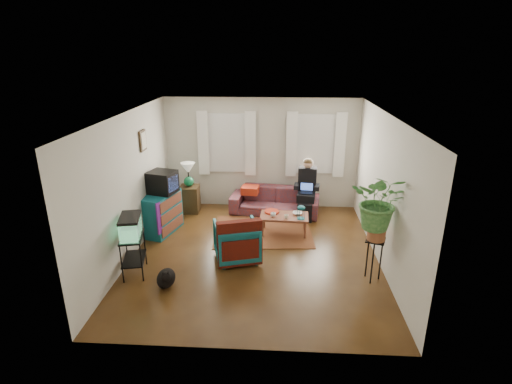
# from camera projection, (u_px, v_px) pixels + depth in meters

# --- Properties ---
(floor) EXTENTS (4.50, 5.00, 0.01)m
(floor) POSITION_uv_depth(u_px,v_px,m) (255.00, 254.00, 7.46)
(floor) COLOR #4F2B14
(floor) RESTS_ON ground
(ceiling) EXTENTS (4.50, 5.00, 0.01)m
(ceiling) POSITION_uv_depth(u_px,v_px,m) (255.00, 115.00, 6.58)
(ceiling) COLOR white
(ceiling) RESTS_ON wall_back
(wall_back) EXTENTS (4.50, 0.01, 2.60)m
(wall_back) POSITION_uv_depth(u_px,v_px,m) (261.00, 154.00, 9.37)
(wall_back) COLOR silver
(wall_back) RESTS_ON floor
(wall_front) EXTENTS (4.50, 0.01, 2.60)m
(wall_front) POSITION_uv_depth(u_px,v_px,m) (241.00, 260.00, 4.67)
(wall_front) COLOR silver
(wall_front) RESTS_ON floor
(wall_left) EXTENTS (0.01, 5.00, 2.60)m
(wall_left) POSITION_uv_depth(u_px,v_px,m) (130.00, 187.00, 7.15)
(wall_left) COLOR silver
(wall_left) RESTS_ON floor
(wall_right) EXTENTS (0.01, 5.00, 2.60)m
(wall_right) POSITION_uv_depth(u_px,v_px,m) (384.00, 192.00, 6.89)
(wall_right) COLOR silver
(wall_right) RESTS_ON floor
(window_left) EXTENTS (1.08, 0.04, 1.38)m
(window_left) POSITION_uv_depth(u_px,v_px,m) (227.00, 143.00, 9.31)
(window_left) COLOR white
(window_left) RESTS_ON wall_back
(window_right) EXTENTS (1.08, 0.04, 1.38)m
(window_right) POSITION_uv_depth(u_px,v_px,m) (315.00, 144.00, 9.19)
(window_right) COLOR white
(window_right) RESTS_ON wall_back
(curtains_left) EXTENTS (1.36, 0.06, 1.50)m
(curtains_left) POSITION_uv_depth(u_px,v_px,m) (227.00, 144.00, 9.23)
(curtains_left) COLOR white
(curtains_left) RESTS_ON wall_back
(curtains_right) EXTENTS (1.36, 0.06, 1.50)m
(curtains_right) POSITION_uv_depth(u_px,v_px,m) (316.00, 145.00, 9.12)
(curtains_right) COLOR white
(curtains_right) RESTS_ON wall_back
(picture_frame) EXTENTS (0.04, 0.32, 0.40)m
(picture_frame) POSITION_uv_depth(u_px,v_px,m) (143.00, 141.00, 7.72)
(picture_frame) COLOR #3D2616
(picture_frame) RESTS_ON wall_left
(area_rug) EXTENTS (2.11, 1.74, 0.01)m
(area_rug) POSITION_uv_depth(u_px,v_px,m) (263.00, 231.00, 8.40)
(area_rug) COLOR maroon
(area_rug) RESTS_ON floor
(sofa) EXTENTS (2.11, 1.06, 0.79)m
(sofa) POSITION_uv_depth(u_px,v_px,m) (275.00, 197.00, 9.23)
(sofa) COLOR brown
(sofa) RESTS_ON floor
(seated_person) EXTENTS (0.58, 0.68, 1.20)m
(seated_person) POSITION_uv_depth(u_px,v_px,m) (307.00, 190.00, 9.03)
(seated_person) COLOR black
(seated_person) RESTS_ON sofa
(side_table) EXTENTS (0.44, 0.44, 0.62)m
(side_table) POSITION_uv_depth(u_px,v_px,m) (190.00, 199.00, 9.34)
(side_table) COLOR #3E2C17
(side_table) RESTS_ON floor
(table_lamp) EXTENTS (0.33, 0.33, 0.57)m
(table_lamp) POSITION_uv_depth(u_px,v_px,m) (188.00, 175.00, 9.14)
(table_lamp) COLOR white
(table_lamp) RESTS_ON side_table
(dresser) EXTENTS (0.70, 1.03, 0.84)m
(dresser) POSITION_uv_depth(u_px,v_px,m) (162.00, 213.00, 8.26)
(dresser) COLOR #105661
(dresser) RESTS_ON floor
(crt_tv) EXTENTS (0.62, 0.59, 0.45)m
(crt_tv) POSITION_uv_depth(u_px,v_px,m) (162.00, 182.00, 8.12)
(crt_tv) COLOR black
(crt_tv) RESTS_ON dresser
(aquarium_stand) EXTENTS (0.48, 0.69, 0.70)m
(aquarium_stand) POSITION_uv_depth(u_px,v_px,m) (134.00, 255.00, 6.73)
(aquarium_stand) COLOR black
(aquarium_stand) RESTS_ON floor
(aquarium) EXTENTS (0.43, 0.62, 0.37)m
(aquarium) POSITION_uv_depth(u_px,v_px,m) (130.00, 226.00, 6.55)
(aquarium) COLOR #7FD899
(aquarium) RESTS_ON aquarium_stand
(black_cat) EXTENTS (0.41, 0.51, 0.37)m
(black_cat) POSITION_uv_depth(u_px,v_px,m) (166.00, 276.00, 6.40)
(black_cat) COLOR black
(black_cat) RESTS_ON floor
(armchair) EXTENTS (0.92, 0.89, 0.78)m
(armchair) POSITION_uv_depth(u_px,v_px,m) (237.00, 239.00, 7.19)
(armchair) COLOR #12576E
(armchair) RESTS_ON floor
(serape_throw) EXTENTS (0.80, 0.39, 0.64)m
(serape_throw) POSITION_uv_depth(u_px,v_px,m) (239.00, 239.00, 6.86)
(serape_throw) COLOR #9E0A0A
(serape_throw) RESTS_ON armchair
(coffee_table) EXTENTS (1.00, 0.57, 0.41)m
(coffee_table) POSITION_uv_depth(u_px,v_px,m) (284.00, 224.00, 8.25)
(coffee_table) COLOR brown
(coffee_table) RESTS_ON floor
(cup_a) EXTENTS (0.11, 0.11, 0.09)m
(cup_a) POSITION_uv_depth(u_px,v_px,m) (273.00, 215.00, 8.10)
(cup_a) COLOR white
(cup_a) RESTS_ON coffee_table
(cup_b) EXTENTS (0.09, 0.09, 0.08)m
(cup_b) POSITION_uv_depth(u_px,v_px,m) (286.00, 217.00, 8.01)
(cup_b) COLOR beige
(cup_b) RESTS_ON coffee_table
(bowl) EXTENTS (0.20, 0.20, 0.05)m
(bowl) POSITION_uv_depth(u_px,v_px,m) (297.00, 213.00, 8.23)
(bowl) COLOR white
(bowl) RESTS_ON coffee_table
(snack_tray) EXTENTS (0.31, 0.31, 0.04)m
(snack_tray) POSITION_uv_depth(u_px,v_px,m) (272.00, 212.00, 8.32)
(snack_tray) COLOR #B21414
(snack_tray) RESTS_ON coffee_table
(birdcage) EXTENTS (0.17, 0.17, 0.28)m
(birdcage) POSITION_uv_depth(u_px,v_px,m) (301.00, 212.00, 7.97)
(birdcage) COLOR #115B6B
(birdcage) RESTS_ON coffee_table
(plant_stand) EXTENTS (0.40, 0.40, 0.74)m
(plant_stand) POSITION_uv_depth(u_px,v_px,m) (373.00, 260.00, 6.53)
(plant_stand) COLOR black
(plant_stand) RESTS_ON floor
(potted_plant) EXTENTS (1.04, 0.97, 0.94)m
(potted_plant) POSITION_uv_depth(u_px,v_px,m) (379.00, 210.00, 6.23)
(potted_plant) COLOR #599947
(potted_plant) RESTS_ON plant_stand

